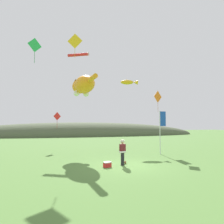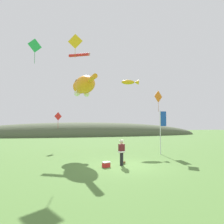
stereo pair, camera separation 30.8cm
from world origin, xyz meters
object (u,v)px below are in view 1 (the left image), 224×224
at_px(kite_fish_windsock, 129,82).
at_px(kite_tube_streamer, 79,55).
at_px(festival_attendant, 123,152).
at_px(kite_diamond_red, 57,116).
at_px(kite_diamond_gold, 75,41).
at_px(kite_diamond_green, 35,45).
at_px(kite_diamond_orange, 158,97).
at_px(kite_spool, 125,162).
at_px(picnic_cooler, 107,165).
at_px(festival_banner_pole, 161,126).
at_px(kite_giant_cat, 83,85).

height_order(kite_fish_windsock, kite_tube_streamer, kite_tube_streamer).
height_order(festival_attendant, kite_fish_windsock, kite_fish_windsock).
bearing_deg(festival_attendant, kite_diamond_red, 115.33).
xyz_separation_m(festival_attendant, kite_diamond_gold, (-3.00, 5.81, 9.92)).
bearing_deg(kite_diamond_green, kite_diamond_red, 74.66).
bearing_deg(kite_diamond_gold, kite_fish_windsock, 30.21).
height_order(kite_diamond_orange, kite_diamond_green, kite_diamond_green).
relative_size(kite_spool, picnic_cooler, 0.39).
bearing_deg(festival_attendant, festival_banner_pole, 37.33).
xyz_separation_m(kite_tube_streamer, kite_diamond_red, (-2.44, -1.63, -7.82)).
distance_m(kite_fish_windsock, kite_tube_streamer, 7.21).
bearing_deg(kite_giant_cat, kite_diamond_orange, -19.33).
xyz_separation_m(picnic_cooler, kite_tube_streamer, (-1.05, 11.75, 11.31)).
height_order(kite_tube_streamer, kite_diamond_orange, kite_tube_streamer).
relative_size(kite_giant_cat, kite_diamond_red, 3.62).
bearing_deg(kite_diamond_orange, picnic_cooler, -142.45).
xyz_separation_m(kite_fish_windsock, kite_diamond_red, (-8.53, -0.00, -4.32)).
xyz_separation_m(kite_giant_cat, kite_diamond_gold, (-0.95, -1.13, 4.09)).
xyz_separation_m(festival_banner_pole, kite_giant_cat, (-7.13, 3.07, 4.10)).
bearing_deg(kite_spool, kite_tube_streamer, 102.78).
bearing_deg(festival_attendant, kite_diamond_gold, 117.32).
bearing_deg(kite_diamond_red, kite_diamond_gold, -67.68).
relative_size(kite_spool, festival_banner_pole, 0.06).
height_order(kite_spool, kite_diamond_orange, kite_diamond_orange).
bearing_deg(festival_banner_pole, kite_diamond_red, 148.56).
relative_size(kite_giant_cat, kite_diamond_green, 3.20).
relative_size(festival_attendant, kite_diamond_red, 0.96).
distance_m(kite_fish_windsock, kite_diamond_red, 9.56).
xyz_separation_m(festival_attendant, kite_giant_cat, (-2.05, 6.94, 5.83)).
bearing_deg(kite_diamond_green, kite_diamond_orange, 4.48).
relative_size(kite_tube_streamer, kite_diamond_gold, 1.11).
height_order(kite_giant_cat, kite_diamond_gold, kite_diamond_gold).
relative_size(kite_diamond_green, kite_diamond_red, 1.13).
distance_m(picnic_cooler, kite_diamond_red, 11.26).
bearing_deg(kite_diamond_orange, kite_tube_streamer, 136.05).
relative_size(festival_banner_pole, kite_giant_cat, 0.61).
distance_m(kite_spool, kite_diamond_green, 11.75).
height_order(kite_spool, kite_fish_windsock, kite_fish_windsock).
height_order(kite_diamond_red, kite_diamond_gold, kite_diamond_gold).
distance_m(kite_diamond_green, kite_diamond_gold, 4.35).
xyz_separation_m(picnic_cooler, kite_diamond_orange, (6.20, 4.76, 5.35)).
bearing_deg(kite_tube_streamer, kite_giant_cat, -88.03).
bearing_deg(kite_diamond_gold, kite_giant_cat, 50.12).
relative_size(kite_diamond_green, kite_diamond_gold, 0.88).
xyz_separation_m(kite_spool, kite_diamond_red, (-4.94, 9.40, 3.56)).
bearing_deg(kite_diamond_red, picnic_cooler, -70.99).
distance_m(festival_attendant, kite_tube_streamer, 15.71).
bearing_deg(kite_diamond_orange, kite_spool, -139.61).
distance_m(kite_spool, kite_giant_cat, 9.62).
distance_m(festival_banner_pole, kite_diamond_orange, 2.90).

